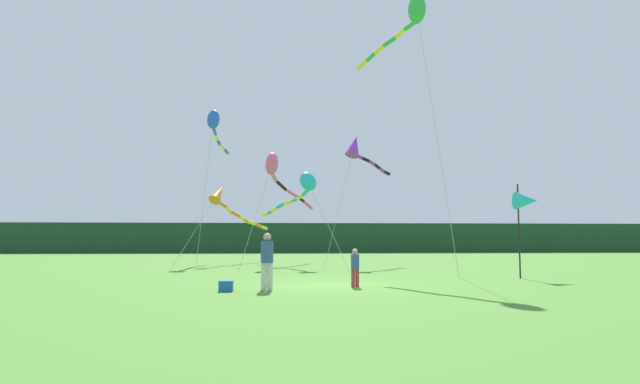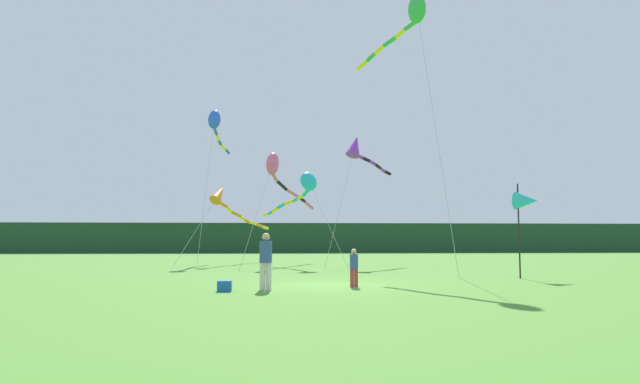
% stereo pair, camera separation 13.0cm
% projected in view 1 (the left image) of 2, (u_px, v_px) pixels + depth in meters
% --- Properties ---
extents(ground_plane, '(120.00, 120.00, 0.00)m').
position_uv_depth(ground_plane, '(334.00, 285.00, 18.36)').
color(ground_plane, '#4C842D').
extents(distant_treeline, '(108.00, 3.61, 3.35)m').
position_uv_depth(distant_treeline, '(293.00, 238.00, 63.20)').
color(distant_treeline, '#1E4228').
rests_on(distant_treeline, ground).
extents(person_adult, '(0.38, 0.38, 1.71)m').
position_uv_depth(person_adult, '(267.00, 258.00, 16.52)').
color(person_adult, silver).
rests_on(person_adult, ground).
extents(person_child, '(0.27, 0.27, 1.22)m').
position_uv_depth(person_child, '(355.00, 266.00, 17.58)').
color(person_child, '#B23338').
rests_on(person_child, ground).
extents(cooler_box, '(0.41, 0.34, 0.31)m').
position_uv_depth(cooler_box, '(226.00, 286.00, 16.04)').
color(cooler_box, '#1959B2').
rests_on(cooler_box, ground).
extents(banner_flag_pole, '(0.90, 0.70, 3.70)m').
position_uv_depth(banner_flag_pole, '(526.00, 202.00, 21.63)').
color(banner_flag_pole, black).
rests_on(banner_flag_pole, ground).
extents(kite_rainbow, '(4.28, 11.37, 6.71)m').
position_uv_depth(kite_rainbow, '(277.00, 171.00, 32.25)').
color(kite_rainbow, '#B2B2B2').
rests_on(kite_rainbow, ground).
extents(kite_cyan, '(4.49, 8.81, 5.32)m').
position_uv_depth(kite_cyan, '(302.00, 188.00, 30.67)').
color(kite_cyan, '#B2B2B2').
rests_on(kite_cyan, ground).
extents(kite_orange, '(4.77, 10.12, 4.93)m').
position_uv_depth(kite_orange, '(226.00, 201.00, 33.51)').
color(kite_orange, '#B2B2B2').
rests_on(kite_orange, ground).
extents(kite_purple, '(4.68, 5.13, 7.73)m').
position_uv_depth(kite_purple, '(357.00, 149.00, 32.36)').
color(kite_purple, '#B2B2B2').
rests_on(kite_purple, ground).
extents(kite_blue, '(1.12, 7.90, 9.92)m').
position_uv_depth(kite_blue, '(215.00, 125.00, 35.98)').
color(kite_blue, '#B2B2B2').
rests_on(kite_blue, ground).
extents(kite_green, '(3.27, 5.91, 12.57)m').
position_uv_depth(kite_green, '(411.00, 17.00, 25.05)').
color(kite_green, '#B2B2B2').
rests_on(kite_green, ground).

